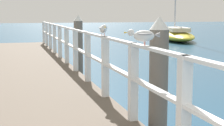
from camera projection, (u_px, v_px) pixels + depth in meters
pier_deck at (24, 78)px, 10.03m from camera, size 2.87×18.74×0.53m
pier_railing at (71, 43)px, 10.27m from camera, size 0.12×17.26×1.14m
dock_piling_near at (158, 85)px, 5.17m from camera, size 0.29×0.29×2.06m
dock_piling_far at (78, 47)px, 11.17m from camera, size 0.29×0.29×2.06m
seagull_foreground at (143, 35)px, 4.61m from camera, size 0.48×0.21×0.21m
seagull_background at (103, 29)px, 6.62m from camera, size 0.20×0.48×0.21m
boat_2 at (176, 35)px, 27.51m from camera, size 4.49×8.36×10.67m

